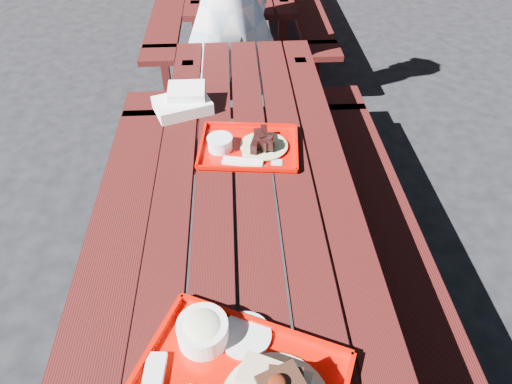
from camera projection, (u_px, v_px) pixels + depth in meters
The scene contains 6 objects.
ground at pixel (254, 296), 2.22m from camera, with size 60.00×60.00×0.00m, color black.
picnic_table_near at pixel (254, 215), 1.84m from camera, with size 1.41×2.40×0.75m.
near_tray at pixel (239, 378), 1.11m from camera, with size 0.62×0.56×0.16m.
far_tray at pixel (247, 146), 1.83m from camera, with size 0.42×0.35×0.07m.
white_cloth at pixel (184, 102), 2.04m from camera, with size 0.28×0.25×0.10m.
person at pixel (227, 2), 2.68m from camera, with size 0.65×0.42×1.77m, color silver.
Camera 1 is at (-0.06, -1.30, 1.87)m, focal length 32.00 mm.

